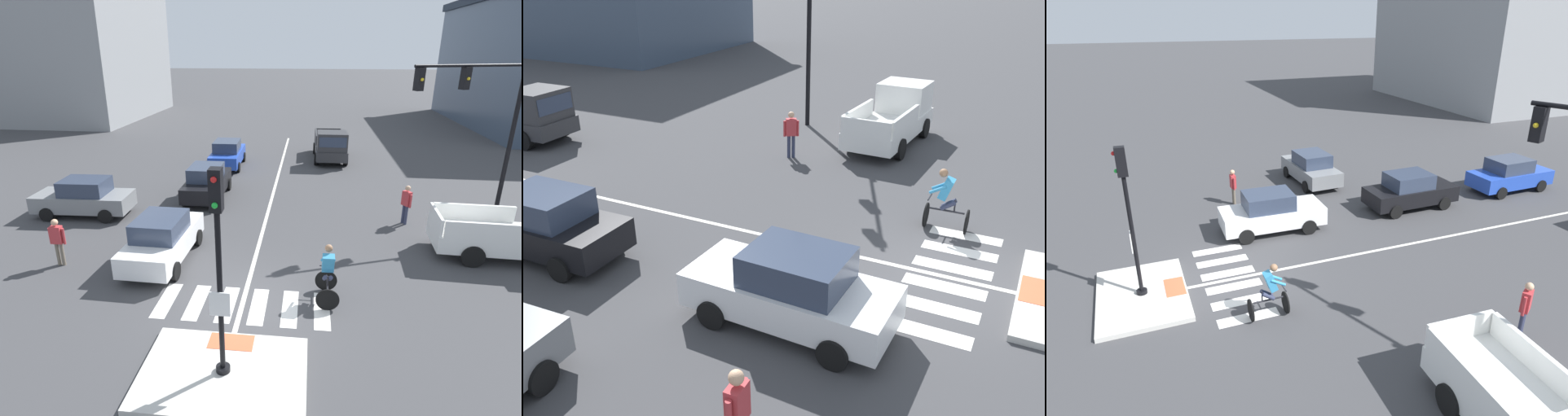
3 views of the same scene
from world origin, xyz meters
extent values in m
plane|color=#3D3D3F|center=(0.00, 0.00, 0.00)|extent=(300.00, 300.00, 0.00)
cube|color=beige|center=(0.00, -2.76, 0.07)|extent=(3.71, 2.66, 0.15)
cube|color=#DB5B38|center=(0.00, -1.78, 0.15)|extent=(1.10, 0.60, 0.01)
cylinder|color=black|center=(0.00, -2.76, 0.21)|extent=(0.32, 0.32, 0.12)
cylinder|color=black|center=(0.00, -2.76, 2.12)|extent=(0.12, 0.12, 3.70)
cube|color=white|center=(0.00, -2.83, 1.94)|extent=(0.44, 0.03, 0.56)
cube|color=black|center=(0.00, -2.76, 4.39)|extent=(0.24, 0.28, 0.84)
sphere|color=red|center=(0.00, -2.92, 4.64)|extent=(0.12, 0.12, 0.12)
sphere|color=green|center=(0.00, -2.92, 4.14)|extent=(0.12, 0.12, 0.12)
cube|color=silver|center=(-2.24, 0.02, 0.00)|extent=(0.44, 1.80, 0.01)
cube|color=silver|center=(-1.34, 0.02, 0.00)|extent=(0.44, 1.80, 0.01)
cube|color=silver|center=(-0.45, 0.02, 0.00)|extent=(0.44, 1.80, 0.01)
cube|color=silver|center=(0.45, 0.02, 0.00)|extent=(0.44, 1.80, 0.01)
cube|color=silver|center=(1.34, 0.02, 0.00)|extent=(0.44, 1.80, 0.01)
cube|color=silver|center=(2.24, 0.02, 0.00)|extent=(0.44, 1.80, 0.01)
cube|color=silver|center=(-0.02, 10.00, 0.00)|extent=(0.14, 28.00, 0.01)
cylinder|color=black|center=(9.81, 7.89, 3.27)|extent=(0.18, 0.18, 6.53)
cylinder|color=black|center=(7.55, 7.00, 6.28)|extent=(4.56, 1.89, 0.11)
cube|color=black|center=(7.33, 6.91, 5.83)|extent=(0.35, 0.37, 0.80)
sphere|color=gold|center=(7.39, 6.75, 5.83)|extent=(0.12, 0.12, 0.12)
cube|color=black|center=(5.52, 6.19, 5.83)|extent=(0.35, 0.37, 0.80)
sphere|color=gold|center=(5.58, 6.03, 5.83)|extent=(0.12, 0.12, 0.12)
cube|color=gray|center=(-25.42, 33.77, 8.02)|extent=(19.38, 17.68, 16.05)
cube|color=white|center=(-3.14, 2.48, 0.65)|extent=(1.81, 4.15, 0.70)
cube|color=#2D384C|center=(-3.14, 2.33, 1.32)|extent=(1.53, 1.94, 0.64)
cylinder|color=black|center=(-3.93, 3.78, 0.30)|extent=(0.20, 0.60, 0.60)
cylinder|color=black|center=(-2.27, 3.73, 0.30)|extent=(0.20, 0.60, 0.60)
cylinder|color=black|center=(-4.01, 1.24, 0.30)|extent=(0.20, 0.60, 0.60)
cylinder|color=black|center=(-2.34, 1.19, 0.30)|extent=(0.20, 0.60, 0.60)
cube|color=#2347B7|center=(-3.29, 14.86, 0.65)|extent=(1.81, 4.14, 0.70)
cube|color=#2D384C|center=(-3.28, 14.71, 1.32)|extent=(1.53, 1.94, 0.64)
cylinder|color=black|center=(-4.15, 16.11, 0.30)|extent=(0.20, 0.60, 0.60)
cylinder|color=black|center=(-2.49, 16.15, 0.30)|extent=(0.20, 0.60, 0.60)
cylinder|color=black|center=(-4.09, 13.57, 0.30)|extent=(0.20, 0.60, 0.60)
cylinder|color=black|center=(-2.42, 13.61, 0.30)|extent=(0.20, 0.60, 0.60)
cube|color=slate|center=(-7.97, 6.11, 0.65)|extent=(4.17, 1.88, 0.70)
cube|color=#2D384C|center=(-7.82, 6.11, 1.32)|extent=(1.96, 1.56, 0.64)
cylinder|color=black|center=(-9.20, 5.22, 0.30)|extent=(0.61, 0.21, 0.60)
cylinder|color=black|center=(-9.27, 6.88, 0.30)|extent=(0.61, 0.21, 0.60)
cylinder|color=black|center=(-6.66, 5.33, 0.30)|extent=(0.61, 0.21, 0.60)
cylinder|color=black|center=(-6.73, 6.99, 0.30)|extent=(0.61, 0.21, 0.60)
cube|color=black|center=(-3.17, 9.01, 0.65)|extent=(1.78, 4.13, 0.70)
cube|color=#2D384C|center=(-3.16, 8.86, 1.32)|extent=(1.51, 1.93, 0.64)
cylinder|color=black|center=(-4.02, 10.26, 0.30)|extent=(0.19, 0.60, 0.60)
cylinder|color=black|center=(-2.36, 10.30, 0.30)|extent=(0.19, 0.60, 0.60)
cylinder|color=black|center=(-3.98, 7.72, 0.30)|extent=(0.19, 0.60, 0.60)
cylinder|color=black|center=(-2.31, 7.75, 0.30)|extent=(0.19, 0.60, 0.60)
cube|color=#2D2D30|center=(3.04, 17.50, 0.68)|extent=(2.01, 5.14, 0.60)
cube|color=#2D2D30|center=(3.07, 15.90, 1.53)|extent=(1.84, 1.74, 1.10)
cube|color=#2D384C|center=(3.09, 15.07, 1.61)|extent=(1.62, 0.11, 0.60)
cube|color=#2D2D30|center=(3.91, 18.54, 1.28)|extent=(0.18, 2.81, 0.60)
cube|color=#2D2D30|center=(2.13, 18.50, 1.28)|extent=(0.18, 2.81, 0.60)
cube|color=#2D2D30|center=(2.99, 20.00, 1.28)|extent=(1.80, 0.14, 0.60)
cylinder|color=black|center=(3.99, 15.94, 0.38)|extent=(0.26, 0.76, 0.76)
cylinder|color=black|center=(2.16, 15.90, 0.38)|extent=(0.26, 0.76, 0.76)
cylinder|color=black|center=(3.92, 18.92, 0.38)|extent=(0.26, 0.76, 0.76)
cylinder|color=black|center=(2.10, 18.88, 0.38)|extent=(0.26, 0.76, 0.76)
cube|color=white|center=(8.71, 4.04, 0.68)|extent=(5.19, 2.14, 0.60)
cube|color=white|center=(7.74, 4.97, 1.28)|extent=(2.81, 0.26, 0.60)
cube|color=white|center=(7.65, 3.20, 1.28)|extent=(2.81, 0.26, 0.60)
cube|color=white|center=(6.21, 4.16, 1.28)|extent=(0.19, 1.80, 0.60)
cylinder|color=black|center=(7.36, 5.01, 0.38)|extent=(0.77, 0.28, 0.76)
cylinder|color=black|center=(7.27, 3.19, 0.38)|extent=(0.77, 0.28, 0.76)
cylinder|color=black|center=(2.37, 1.12, 0.33)|extent=(0.66, 0.05, 0.66)
cylinder|color=black|center=(2.38, 0.07, 0.33)|extent=(0.66, 0.05, 0.66)
cylinder|color=black|center=(2.37, 0.60, 0.55)|extent=(0.06, 0.89, 0.05)
cylinder|color=black|center=(2.37, 0.42, 0.73)|extent=(0.04, 0.04, 0.30)
cylinder|color=black|center=(2.37, 1.07, 0.85)|extent=(0.44, 0.04, 0.04)
cylinder|color=#2D334C|center=(2.29, 0.58, 0.73)|extent=(0.12, 0.40, 0.33)
cylinder|color=#2D334C|center=(2.45, 0.58, 0.73)|extent=(0.12, 0.40, 0.33)
cube|color=#338CBF|center=(2.37, 0.68, 1.16)|extent=(0.34, 0.39, 0.60)
sphere|color=#936B4C|center=(2.37, 0.80, 1.57)|extent=(0.22, 0.22, 0.22)
cylinder|color=#338CBF|center=(2.21, 0.86, 1.16)|extent=(0.08, 0.46, 0.31)
cylinder|color=#338CBF|center=(2.53, 0.86, 1.16)|extent=(0.08, 0.46, 0.31)
cylinder|color=#6B6051|center=(-6.38, 1.68, 0.41)|extent=(0.12, 0.12, 0.82)
cylinder|color=#6B6051|center=(-6.54, 1.68, 0.41)|extent=(0.12, 0.12, 0.82)
cube|color=#B73338|center=(-6.46, 1.68, 1.12)|extent=(0.37, 0.23, 0.60)
cylinder|color=#B73338|center=(-6.23, 1.69, 1.07)|extent=(0.09, 0.09, 0.56)
cylinder|color=#B73338|center=(-6.69, 1.67, 1.07)|extent=(0.09, 0.09, 0.56)
sphere|color=tan|center=(-6.46, 1.68, 1.56)|extent=(0.22, 0.22, 0.22)
cylinder|color=#2D334C|center=(5.71, 6.78, 0.41)|extent=(0.12, 0.12, 0.82)
cylinder|color=#2D334C|center=(5.79, 6.65, 0.41)|extent=(0.12, 0.12, 0.82)
cube|color=#B73338|center=(5.75, 6.71, 1.12)|extent=(0.38, 0.42, 0.60)
cylinder|color=#B73338|center=(5.63, 6.91, 1.07)|extent=(0.09, 0.09, 0.56)
cylinder|color=#B73338|center=(5.87, 6.52, 1.07)|extent=(0.09, 0.09, 0.56)
sphere|color=tan|center=(5.75, 6.71, 1.56)|extent=(0.22, 0.22, 0.22)
camera|label=1|loc=(1.70, -10.02, 6.87)|focal=28.84mm
camera|label=2|loc=(-11.40, -1.46, 6.68)|focal=38.71mm
camera|label=3|loc=(13.22, -2.51, 8.13)|focal=31.90mm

